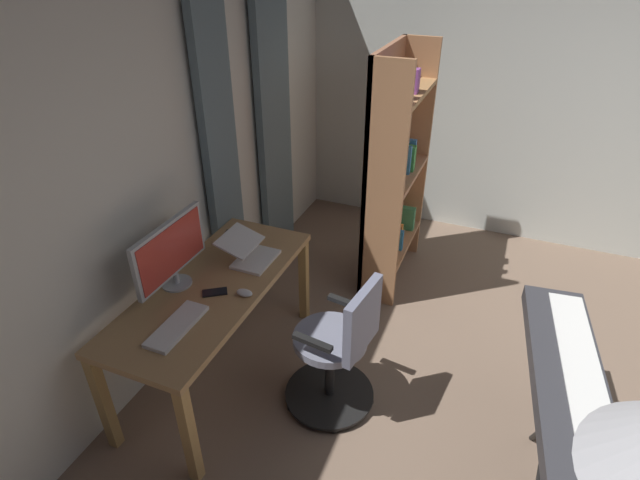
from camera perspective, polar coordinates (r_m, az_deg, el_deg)
back_room_partition at (r=3.19m, az=-18.24°, el=8.64°), size 4.85×0.10×2.70m
curtain_left_panel at (r=4.21m, az=-5.34°, el=13.88°), size 0.50×0.06×2.49m
curtain_right_panel at (r=3.55m, az=-11.42°, el=9.99°), size 0.35×0.06×2.49m
desk at (r=3.11m, az=-12.10°, el=-6.37°), size 1.52×0.63×0.73m
office_chair at (r=2.98m, az=2.14°, el=-12.64°), size 0.56×0.56×0.93m
computer_monitor at (r=2.99m, az=-16.80°, el=-1.27°), size 0.61×0.18×0.41m
computer_keyboard at (r=2.78m, az=-16.13°, el=-9.49°), size 0.39×0.15×0.02m
laptop at (r=3.21m, az=-8.08°, el=-1.42°), size 0.30×0.33×0.16m
computer_mouse at (r=2.92m, az=-8.68°, el=-6.03°), size 0.06×0.10×0.04m
cell_phone_by_monitor at (r=2.98m, az=-12.02°, el=-5.90°), size 0.14×0.16×0.01m
cell_phone_face_up at (r=3.53m, az=-9.74°, el=0.79°), size 0.10×0.16×0.01m
bookshelf at (r=3.94m, az=8.15°, el=7.74°), size 0.89×0.30×1.88m
piano_keyboard at (r=2.76m, az=26.50°, el=-13.85°), size 1.32×0.46×0.76m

